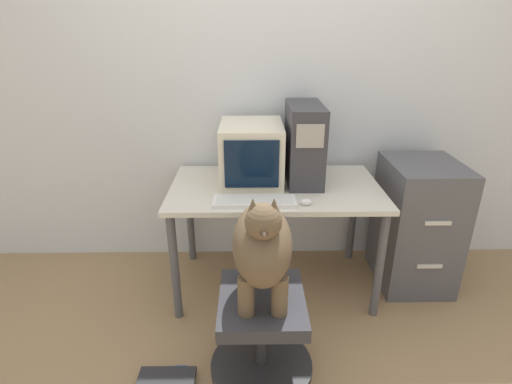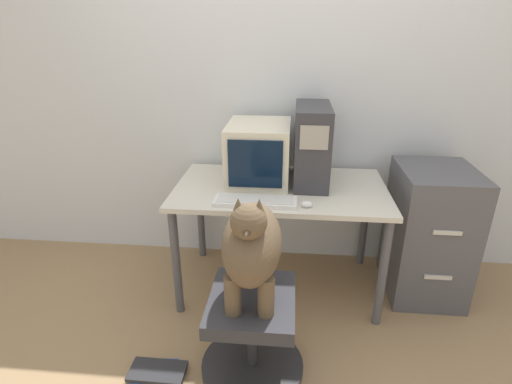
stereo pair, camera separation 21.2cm
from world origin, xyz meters
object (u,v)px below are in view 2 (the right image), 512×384
at_px(dog, 252,244).
at_px(keyboard, 255,201).
at_px(office_chair, 252,332).
at_px(book_stack_floor, 157,372).
at_px(crt_monitor, 259,152).
at_px(filing_cabinet, 428,233).
at_px(pc_tower, 312,145).

bearing_deg(dog, keyboard, 93.53).
bearing_deg(keyboard, office_chair, -86.44).
height_order(dog, book_stack_floor, dog).
bearing_deg(dog, crt_monitor, 92.92).
xyz_separation_m(crt_monitor, filing_cabinet, (1.08, -0.06, -0.48)).
height_order(pc_tower, book_stack_floor, pc_tower).
height_order(crt_monitor, book_stack_floor, crt_monitor).
relative_size(dog, filing_cabinet, 0.66).
xyz_separation_m(keyboard, filing_cabinet, (1.06, 0.31, -0.31)).
height_order(crt_monitor, dog, crt_monitor).
distance_m(office_chair, filing_cabinet, 1.30).
bearing_deg(crt_monitor, keyboard, -87.85).
height_order(pc_tower, dog, pc_tower).
distance_m(keyboard, filing_cabinet, 1.15).
distance_m(keyboard, office_chair, 0.68).
relative_size(office_chair, book_stack_floor, 1.84).
height_order(crt_monitor, filing_cabinet, crt_monitor).
height_order(crt_monitor, office_chair, crt_monitor).
bearing_deg(pc_tower, filing_cabinet, -4.41).
relative_size(keyboard, dog, 0.82).
bearing_deg(book_stack_floor, crt_monitor, 65.05).
xyz_separation_m(keyboard, office_chair, (0.03, -0.47, -0.49)).
height_order(keyboard, filing_cabinet, filing_cabinet).
bearing_deg(dog, pc_tower, 71.54).
distance_m(dog, filing_cabinet, 1.33).
bearing_deg(keyboard, filing_cabinet, 16.05).
height_order(keyboard, office_chair, keyboard).
bearing_deg(office_chair, keyboard, 93.56).
bearing_deg(keyboard, book_stack_floor, -128.67).
bearing_deg(crt_monitor, dog, -87.08).
bearing_deg(book_stack_floor, office_chair, 10.45).
xyz_separation_m(pc_tower, dog, (-0.28, -0.84, -0.22)).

